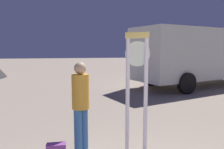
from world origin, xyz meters
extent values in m
cylinder|color=white|center=(-0.14, 1.92, 1.06)|extent=(0.07, 0.07, 2.11)
cylinder|color=white|center=(0.14, 1.77, 1.06)|extent=(0.07, 0.07, 2.11)
cube|color=#F1D366|center=(0.00, 1.84, 2.16)|extent=(0.39, 0.26, 0.10)
cylinder|color=white|center=(0.02, 1.87, 1.85)|extent=(0.40, 0.23, 0.43)
cube|color=black|center=(0.03, 1.89, 1.85)|extent=(0.03, 0.02, 0.10)
cube|color=black|center=(0.03, 1.89, 1.85)|extent=(0.14, 0.08, 0.08)
cylinder|color=#3769A7|center=(-1.00, 2.25, 0.41)|extent=(0.15, 0.15, 0.82)
cylinder|color=#3769A7|center=(-0.89, 2.36, 0.41)|extent=(0.15, 0.15, 0.82)
cylinder|color=gold|center=(-0.95, 2.31, 1.14)|extent=(0.32, 0.32, 0.65)
sphere|color=tan|center=(-0.95, 2.31, 1.58)|extent=(0.23, 0.23, 0.23)
cube|color=silver|center=(4.30, 8.35, 1.65)|extent=(5.65, 3.91, 2.41)
cylinder|color=black|center=(7.87, 10.86, 0.45)|extent=(0.93, 0.54, 0.90)
cylinder|color=black|center=(3.66, 6.88, 0.45)|extent=(0.93, 0.54, 0.90)
cylinder|color=black|center=(2.88, 9.10, 0.45)|extent=(0.93, 0.54, 0.90)
camera|label=1|loc=(-1.07, -1.85, 1.96)|focal=36.03mm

